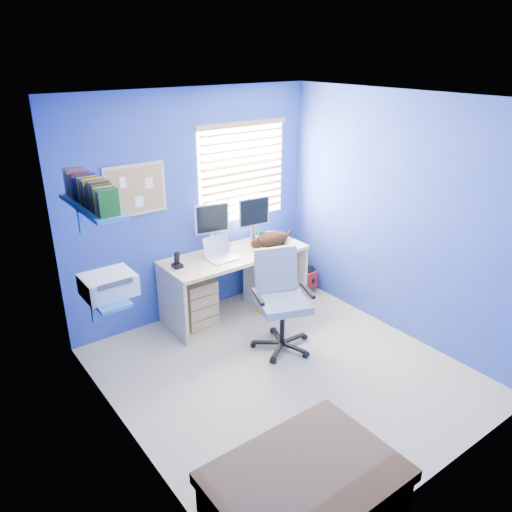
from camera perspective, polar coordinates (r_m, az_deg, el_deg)
floor at (r=4.88m, az=3.22°, el=-13.17°), size 3.00×3.20×0.00m
ceiling at (r=3.97m, az=4.05°, el=17.47°), size 3.00×3.20×0.00m
wall_back at (r=5.51m, az=-7.19°, el=5.59°), size 3.00×0.01×2.50m
wall_front at (r=3.34m, az=21.65°, el=-7.88°), size 3.00×0.01×2.50m
wall_left at (r=3.58m, az=-15.25°, el=-4.93°), size 0.01×3.20×2.50m
wall_right at (r=5.31m, az=16.13°, el=4.17°), size 0.01×3.20×2.50m
desk at (r=5.71m, az=-2.38°, el=-3.12°), size 1.66×0.65×0.74m
laptop at (r=5.38m, az=-3.82°, el=0.75°), size 0.34×0.27×0.22m
monitor_left at (r=5.60m, az=-5.17°, el=3.38°), size 0.42×0.20×0.54m
monitor_right at (r=5.81m, az=-0.38°, el=4.19°), size 0.41×0.16×0.54m
phone at (r=5.23m, az=-9.02°, el=-0.44°), size 0.09×0.11×0.17m
mug at (r=5.91m, az=0.77°, el=2.23°), size 0.10×0.09×0.10m
cd_spindle at (r=6.00m, az=1.64°, el=2.41°), size 0.13×0.13×0.07m
cat at (r=5.74m, az=1.78°, el=1.93°), size 0.48×0.29×0.16m
tower_pc at (r=5.96m, az=0.64°, el=-3.48°), size 0.25×0.46×0.45m
drawer_boxes at (r=5.53m, az=-6.57°, el=-5.33°), size 0.35×0.28×0.54m
yellow_book at (r=5.79m, az=0.73°, el=-5.48°), size 0.03×0.17×0.24m
backpack at (r=6.31m, az=5.81°, el=-2.53°), size 0.32×0.25×0.36m
bed_corner at (r=3.45m, az=5.56°, el=-26.33°), size 1.09×0.77×0.52m
office_chair at (r=5.09m, az=2.85°, el=-6.49°), size 0.76×0.76×1.01m
window_blinds at (r=5.74m, az=-1.48°, el=9.56°), size 1.15×0.05×1.10m
corkboard at (r=5.14m, az=-13.57°, el=7.35°), size 0.64×0.02×0.52m
wall_shelves at (r=4.20m, az=-17.56°, el=1.77°), size 0.42×0.90×1.05m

